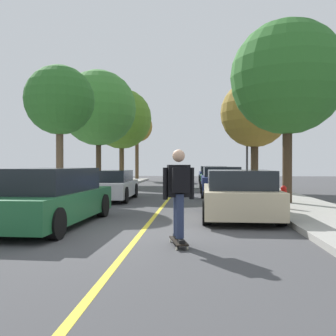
% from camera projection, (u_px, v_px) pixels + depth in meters
% --- Properties ---
extents(ground, '(80.00, 80.00, 0.00)m').
position_uv_depth(ground, '(140.00, 235.00, 7.82)').
color(ground, '#424244').
extents(center_line, '(0.12, 39.20, 0.01)m').
position_uv_depth(center_line, '(159.00, 211.00, 11.81)').
color(center_line, gold).
rests_on(center_line, ground).
extents(parked_car_left_nearest, '(2.06, 4.69, 1.40)m').
position_uv_depth(parked_car_left_nearest, '(50.00, 197.00, 9.00)').
color(parked_car_left_nearest, '#1E5B33').
rests_on(parked_car_left_nearest, ground).
extents(parked_car_left_near, '(1.92, 4.07, 1.24)m').
position_uv_depth(parked_car_left_near, '(111.00, 185.00, 15.42)').
color(parked_car_left_near, '#B7B7BC').
rests_on(parked_car_left_near, ground).
extents(parked_car_right_nearest, '(2.06, 4.25, 1.33)m').
position_uv_depth(parked_car_right_nearest, '(238.00, 194.00, 10.34)').
color(parked_car_right_nearest, '#BCAD89').
rests_on(parked_car_right_nearest, ground).
extents(parked_car_right_near, '(1.95, 4.03, 1.38)m').
position_uv_depth(parked_car_right_near, '(221.00, 181.00, 17.56)').
color(parked_car_right_near, navy).
rests_on(parked_car_right_near, ground).
extents(parked_car_right_far, '(1.95, 4.42, 1.37)m').
position_uv_depth(parked_car_right_far, '(214.00, 177.00, 24.45)').
color(parked_car_right_far, '#1E5B33').
rests_on(parked_car_right_far, ground).
extents(parked_car_right_farthest, '(1.94, 4.45, 1.36)m').
position_uv_depth(parked_car_right_farthest, '(211.00, 174.00, 30.19)').
color(parked_car_right_farthest, navy).
rests_on(parked_car_right_farthest, ground).
extents(street_tree_left_nearest, '(2.84, 2.84, 5.41)m').
position_uv_depth(street_tree_left_nearest, '(60.00, 101.00, 15.21)').
color(street_tree_left_nearest, brown).
rests_on(street_tree_left_nearest, sidewalk_left).
extents(street_tree_left_near, '(4.31, 4.31, 6.75)m').
position_uv_depth(street_tree_left_near, '(98.00, 108.00, 21.26)').
color(street_tree_left_near, '#3D2D1E').
rests_on(street_tree_left_near, sidewalk_left).
extents(street_tree_left_far, '(4.51, 4.51, 7.04)m').
position_uv_depth(street_tree_left_far, '(122.00, 119.00, 27.85)').
color(street_tree_left_far, '#4C3823').
rests_on(street_tree_left_far, sidewalk_left).
extents(street_tree_left_farthest, '(2.94, 2.94, 6.40)m').
position_uv_depth(street_tree_left_farthest, '(137.00, 127.00, 35.04)').
color(street_tree_left_farthest, '#4C3823').
rests_on(street_tree_left_farthest, sidewalk_left).
extents(street_tree_right_nearest, '(4.01, 4.01, 6.43)m').
position_uv_depth(street_tree_right_nearest, '(287.00, 78.00, 13.09)').
color(street_tree_right_nearest, '#3D2D1E').
rests_on(street_tree_right_nearest, sidewalk_right).
extents(street_tree_right_near, '(3.75, 3.75, 6.05)m').
position_uv_depth(street_tree_right_near, '(255.00, 114.00, 20.45)').
color(street_tree_right_near, '#3D2D1E').
rests_on(street_tree_right_near, sidewalk_right).
extents(fire_hydrant, '(0.20, 0.20, 0.70)m').
position_uv_depth(fire_hydrant, '(284.00, 197.00, 11.37)').
color(fire_hydrant, '#B2140F').
rests_on(fire_hydrant, sidewalk_right).
extents(streetlamp, '(0.36, 0.24, 5.13)m').
position_uv_depth(streetlamp, '(247.00, 136.00, 21.35)').
color(streetlamp, '#38383D').
rests_on(streetlamp, sidewalk_right).
extents(skateboard, '(0.40, 0.87, 0.10)m').
position_uv_depth(skateboard, '(179.00, 241.00, 6.77)').
color(skateboard, black).
rests_on(skateboard, ground).
extents(skateboarder, '(0.59, 0.70, 1.66)m').
position_uv_depth(skateboarder, '(179.00, 189.00, 6.72)').
color(skateboarder, black).
rests_on(skateboarder, skateboard).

